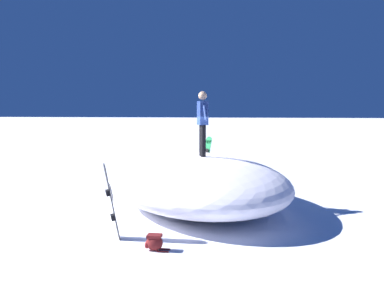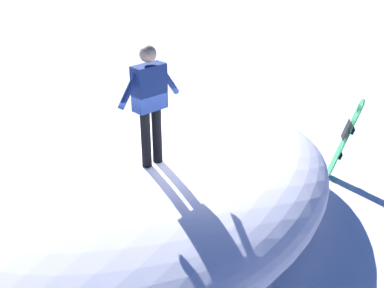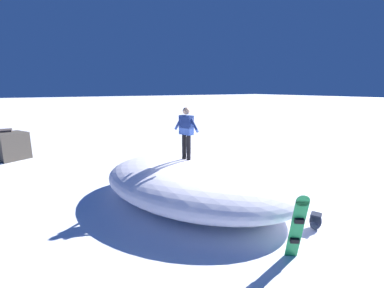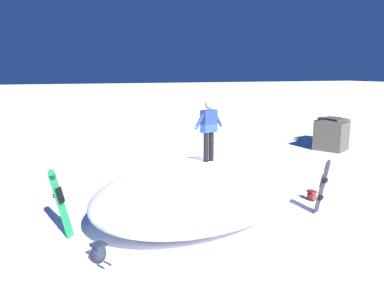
% 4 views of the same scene
% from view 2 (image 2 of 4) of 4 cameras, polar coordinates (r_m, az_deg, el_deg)
% --- Properties ---
extents(ground, '(240.00, 240.00, 0.00)m').
position_cam_2_polar(ground, '(7.85, -0.69, -9.20)').
color(ground, white).
extents(snow_mound, '(8.24, 7.34, 1.44)m').
position_cam_2_polar(snow_mound, '(7.17, -3.09, -6.11)').
color(snow_mound, white).
rests_on(snow_mound, ground).
extents(snowboarder_standing, '(1.01, 0.41, 1.73)m').
position_cam_2_polar(snowboarder_standing, '(6.09, -5.43, 5.83)').
color(snowboarder_standing, black).
rests_on(snowboarder_standing, snow_mound).
extents(snowboard_primary_upright, '(0.54, 0.50, 1.68)m').
position_cam_2_polar(snowboard_primary_upright, '(9.09, 19.07, 0.72)').
color(snowboard_primary_upright, '#1E8C47').
rests_on(snowboard_primary_upright, ground).
extents(backpack_near, '(0.44, 0.54, 0.44)m').
position_cam_2_polar(backpack_near, '(10.14, 9.56, 0.47)').
color(backpack_near, '#1E2333').
rests_on(backpack_near, ground).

